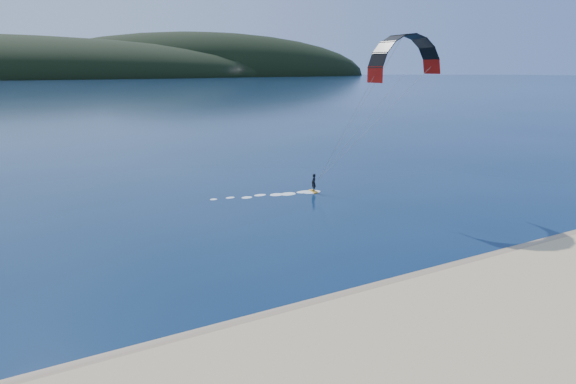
{
  "coord_description": "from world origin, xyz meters",
  "views": [
    {
      "loc": [
        -10.5,
        -14.13,
        12.18
      ],
      "look_at": [
        2.52,
        10.0,
        5.0
      ],
      "focal_mm": 29.43,
      "sensor_mm": 36.0,
      "label": 1
    }
  ],
  "objects": [
    {
      "name": "headland",
      "position": [
        0.63,
        745.28,
        0.0
      ],
      "size": [
        1200.0,
        310.0,
        140.0
      ],
      "color": "black",
      "rests_on": "ground"
    },
    {
      "name": "ground",
      "position": [
        0.0,
        0.0,
        0.0
      ],
      "size": [
        1800.0,
        1800.0,
        0.0
      ],
      "primitive_type": "plane",
      "color": "#071F39",
      "rests_on": "ground"
    },
    {
      "name": "kitesurfer_near",
      "position": [
        19.64,
        20.27,
        11.29
      ],
      "size": [
        20.46,
        8.65,
        14.02
      ],
      "color": "orange",
      "rests_on": "ground"
    },
    {
      "name": "wet_sand",
      "position": [
        0.0,
        4.5,
        0.05
      ],
      "size": [
        220.0,
        2.5,
        0.1
      ],
      "color": "#81664B",
      "rests_on": "ground"
    }
  ]
}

